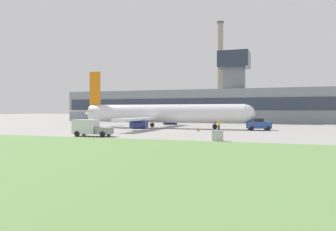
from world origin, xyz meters
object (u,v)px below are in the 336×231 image
(airplane, at_px, (160,114))
(ground_crew_person, at_px, (219,125))
(pushback_tug, at_px, (259,125))
(baggage_truck, at_px, (90,128))

(airplane, height_order, ground_crew_person, airplane)
(airplane, distance_m, ground_crew_person, 11.92)
(pushback_tug, height_order, ground_crew_person, pushback_tug)
(airplane, distance_m, baggage_truck, 20.05)
(baggage_truck, height_order, ground_crew_person, baggage_truck)
(pushback_tug, relative_size, ground_crew_person, 2.28)
(airplane, distance_m, pushback_tug, 17.26)
(airplane, relative_size, pushback_tug, 7.92)
(airplane, bearing_deg, ground_crew_person, -17.57)
(airplane, relative_size, ground_crew_person, 18.06)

